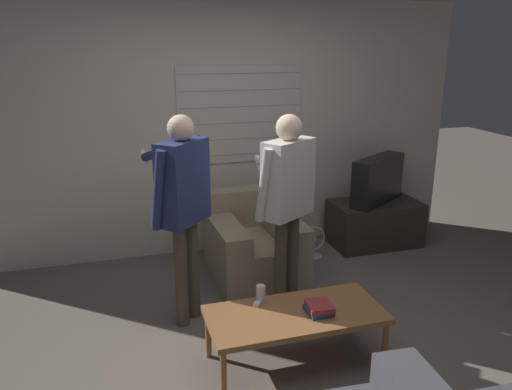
# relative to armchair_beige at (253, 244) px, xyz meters

# --- Properties ---
(ground_plane) EXTENTS (16.00, 16.00, 0.00)m
(ground_plane) POSITION_rel_armchair_beige_xyz_m (-0.12, -1.27, -0.30)
(ground_plane) COLOR #665B51
(wall_back) EXTENTS (5.20, 0.08, 2.55)m
(wall_back) POSITION_rel_armchair_beige_xyz_m (-0.12, 0.76, 0.98)
(wall_back) COLOR beige
(wall_back) RESTS_ON ground_plane
(armchair_beige) EXTENTS (0.82, 0.94, 0.77)m
(armchair_beige) POSITION_rel_armchair_beige_xyz_m (0.00, 0.00, 0.00)
(armchair_beige) COLOR gray
(armchair_beige) RESTS_ON ground_plane
(coffee_table) EXTENTS (1.19, 0.55, 0.39)m
(coffee_table) POSITION_rel_armchair_beige_xyz_m (-0.12, -1.41, 0.05)
(coffee_table) COLOR brown
(coffee_table) RESTS_ON ground_plane
(tv_stand) EXTENTS (0.95, 0.55, 0.48)m
(tv_stand) POSITION_rel_armchair_beige_xyz_m (1.48, 0.35, -0.06)
(tv_stand) COLOR #33281E
(tv_stand) RESTS_ON ground_plane
(tv) EXTENTS (0.76, 0.58, 0.50)m
(tv) POSITION_rel_armchair_beige_xyz_m (1.48, 0.35, 0.42)
(tv) COLOR black
(tv) RESTS_ON tv_stand
(person_left_standing) EXTENTS (0.50, 0.82, 1.64)m
(person_left_standing) POSITION_rel_armchair_beige_xyz_m (-0.73, -0.63, 0.74)
(person_left_standing) COLOR #4C4233
(person_left_standing) RESTS_ON ground_plane
(person_right_standing) EXTENTS (0.54, 0.81, 1.62)m
(person_right_standing) POSITION_rel_armchair_beige_xyz_m (0.08, -0.66, 0.72)
(person_right_standing) COLOR #4C4233
(person_right_standing) RESTS_ON ground_plane
(book_stack) EXTENTS (0.18, 0.19, 0.07)m
(book_stack) POSITION_rel_armchair_beige_xyz_m (0.03, -1.46, 0.12)
(book_stack) COLOR #284C89
(book_stack) RESTS_ON coffee_table
(soda_can) EXTENTS (0.07, 0.07, 0.13)m
(soda_can) POSITION_rel_armchair_beige_xyz_m (-0.30, -1.21, 0.15)
(soda_can) COLOR silver
(soda_can) RESTS_ON coffee_table
(spare_remote) EXTENTS (0.12, 0.12, 0.02)m
(spare_remote) POSITION_rel_armchair_beige_xyz_m (-0.32, -1.22, 0.10)
(spare_remote) COLOR white
(spare_remote) RESTS_ON coffee_table
(floor_fan) EXTENTS (0.27, 0.20, 0.34)m
(floor_fan) POSITION_rel_armchair_beige_xyz_m (0.70, 0.20, -0.16)
(floor_fan) COLOR #A8A8AD
(floor_fan) RESTS_ON ground_plane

